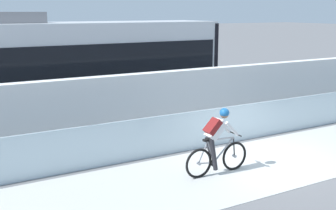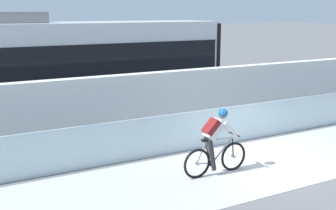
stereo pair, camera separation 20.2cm
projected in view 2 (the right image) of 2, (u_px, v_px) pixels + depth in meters
The scene contains 8 objects.
ground_plane at pixel (269, 163), 11.03m from camera, with size 200.00×200.00×0.00m, color slate.
bike_path_deck at pixel (269, 162), 11.03m from camera, with size 32.00×3.20×0.01m, color beige.
glass_parapet at pixel (227, 125), 12.49m from camera, with size 32.00×0.05×1.10m, color silver.
concrete_barrier_wall at pixel (194, 100), 13.94m from camera, with size 32.00×0.36×2.00m, color white.
tram_rail_near at pixel (159, 113), 16.28m from camera, with size 32.00×0.08×0.01m, color #595654.
tram_rail_far at pixel (143, 106), 17.51m from camera, with size 32.00×0.08×0.01m, color #595654.
tram at pixel (70, 67), 15.01m from camera, with size 11.06×2.54×3.81m.
cyclist_on_bike at pixel (216, 142), 10.07m from camera, with size 1.77×0.58×1.61m.
Camera 2 is at (-7.29, -7.92, 3.85)m, focal length 45.55 mm.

